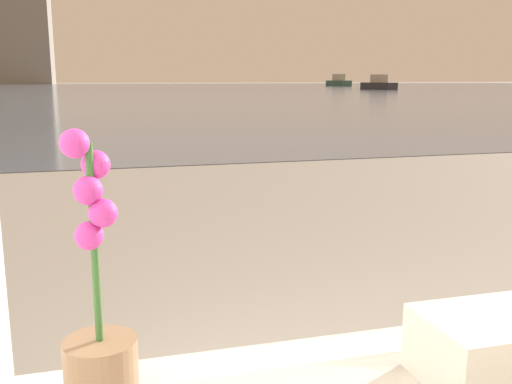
# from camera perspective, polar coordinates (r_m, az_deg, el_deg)

# --- Properties ---
(potted_orchid) EXTENTS (0.12, 0.12, 0.45)m
(potted_orchid) POSITION_cam_1_polar(r_m,az_deg,el_deg) (0.97, -15.43, -13.13)
(potted_orchid) COLOR #8C6B4C
(potted_orchid) RESTS_ON bathtub
(towel_stack) EXTENTS (0.29, 0.19, 0.12)m
(towel_stack) POSITION_cam_1_polar(r_m,az_deg,el_deg) (1.12, 23.51, -14.03)
(towel_stack) COLOR silver
(towel_stack) RESTS_ON bathtub
(harbor_water) EXTENTS (180.00, 110.00, 0.01)m
(harbor_water) POSITION_cam_1_polar(r_m,az_deg,el_deg) (62.07, -15.24, 9.92)
(harbor_water) COLOR slate
(harbor_water) RESTS_ON ground_plane
(harbor_boat_2) EXTENTS (2.31, 4.05, 1.44)m
(harbor_boat_2) POSITION_cam_1_polar(r_m,az_deg,el_deg) (57.74, 12.17, 10.49)
(harbor_boat_2) COLOR #2D2D33
(harbor_boat_2) RESTS_ON harbor_water
(harbor_boat_3) EXTENTS (2.14, 4.60, 1.66)m
(harbor_boat_3) POSITION_cam_1_polar(r_m,az_deg,el_deg) (82.14, 8.26, 10.85)
(harbor_boat_3) COLOR #335647
(harbor_boat_3) RESTS_ON harbor_water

